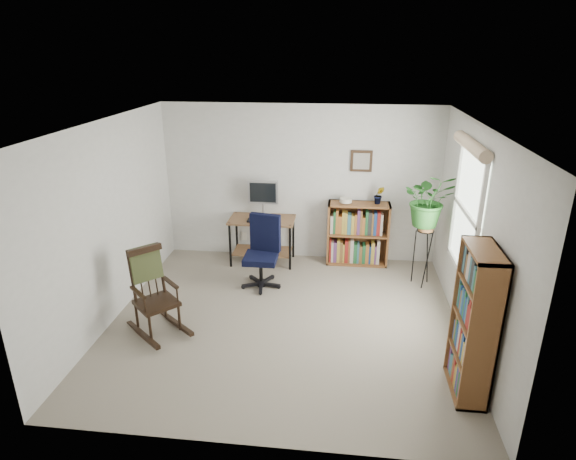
# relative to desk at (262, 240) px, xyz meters

# --- Properties ---
(floor) EXTENTS (4.20, 4.00, 0.00)m
(floor) POSITION_rel_desk_xyz_m (0.55, -1.70, -0.36)
(floor) COLOR gray
(floor) RESTS_ON ground
(ceiling) EXTENTS (4.20, 4.00, 0.00)m
(ceiling) POSITION_rel_desk_xyz_m (0.55, -1.70, 2.04)
(ceiling) COLOR silver
(ceiling) RESTS_ON ground
(wall_back) EXTENTS (4.20, 0.00, 2.40)m
(wall_back) POSITION_rel_desk_xyz_m (0.55, 0.30, 0.84)
(wall_back) COLOR silver
(wall_back) RESTS_ON ground
(wall_front) EXTENTS (4.20, 0.00, 2.40)m
(wall_front) POSITION_rel_desk_xyz_m (0.55, -3.70, 0.84)
(wall_front) COLOR silver
(wall_front) RESTS_ON ground
(wall_left) EXTENTS (0.00, 4.00, 2.40)m
(wall_left) POSITION_rel_desk_xyz_m (-1.55, -1.70, 0.84)
(wall_left) COLOR silver
(wall_left) RESTS_ON ground
(wall_right) EXTENTS (0.00, 4.00, 2.40)m
(wall_right) POSITION_rel_desk_xyz_m (2.65, -1.70, 0.84)
(wall_right) COLOR silver
(wall_right) RESTS_ON ground
(window) EXTENTS (0.12, 1.20, 1.50)m
(window) POSITION_rel_desk_xyz_m (2.61, -1.40, 1.04)
(window) COLOR white
(window) RESTS_ON wall_right
(desk) EXTENTS (0.99, 0.55, 0.72)m
(desk) POSITION_rel_desk_xyz_m (0.00, 0.00, 0.00)
(desk) COLOR brown
(desk) RESTS_ON floor
(monitor) EXTENTS (0.46, 0.16, 0.56)m
(monitor) POSITION_rel_desk_xyz_m (0.00, 0.14, 0.64)
(monitor) COLOR #B2B3B7
(monitor) RESTS_ON desk
(keyboard) EXTENTS (0.40, 0.15, 0.02)m
(keyboard) POSITION_rel_desk_xyz_m (0.00, -0.12, 0.37)
(keyboard) COLOR black
(keyboard) RESTS_ON desk
(office_chair) EXTENTS (0.65, 0.65, 1.03)m
(office_chair) POSITION_rel_desk_xyz_m (0.11, -0.82, 0.16)
(office_chair) COLOR black
(office_chair) RESTS_ON floor
(rocking_chair) EXTENTS (1.02, 1.02, 1.05)m
(rocking_chair) POSITION_rel_desk_xyz_m (-0.89, -2.10, 0.17)
(rocking_chair) COLOR black
(rocking_chair) RESTS_ON floor
(low_bookshelf) EXTENTS (0.93, 0.31, 0.98)m
(low_bookshelf) POSITION_rel_desk_xyz_m (1.46, 0.12, 0.13)
(low_bookshelf) COLOR brown
(low_bookshelf) RESTS_ON floor
(tall_bookshelf) EXTENTS (0.28, 0.66, 1.50)m
(tall_bookshelf) POSITION_rel_desk_xyz_m (2.47, -2.75, 0.39)
(tall_bookshelf) COLOR brown
(tall_bookshelf) RESTS_ON floor
(plant_stand) EXTENTS (0.34, 0.34, 0.95)m
(plant_stand) POSITION_rel_desk_xyz_m (2.35, -0.49, 0.12)
(plant_stand) COLOR black
(plant_stand) RESTS_ON floor
(spider_plant) EXTENTS (1.69, 1.88, 1.46)m
(spider_plant) POSITION_rel_desk_xyz_m (2.35, -0.49, 1.26)
(spider_plant) COLOR #246122
(spider_plant) RESTS_ON plant_stand
(potted_plant_small) EXTENTS (0.13, 0.24, 0.11)m
(potted_plant_small) POSITION_rel_desk_xyz_m (1.74, 0.13, 0.67)
(potted_plant_small) COLOR #246122
(potted_plant_small) RESTS_ON low_bookshelf
(framed_picture) EXTENTS (0.32, 0.04, 0.32)m
(framed_picture) POSITION_rel_desk_xyz_m (1.46, 0.27, 1.23)
(framed_picture) COLOR black
(framed_picture) RESTS_ON wall_back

